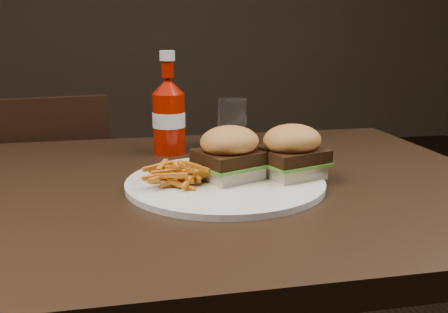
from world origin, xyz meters
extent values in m
cube|color=black|center=(0.00, 0.00, 0.73)|extent=(1.20, 0.80, 0.04)
cube|color=black|center=(-0.31, 0.62, 0.43)|extent=(0.44, 0.44, 0.04)
cylinder|color=white|center=(0.10, -0.03, 0.76)|extent=(0.34, 0.34, 0.01)
cube|color=beige|center=(0.11, -0.02, 0.77)|extent=(0.12, 0.12, 0.02)
cube|color=beige|center=(0.22, -0.03, 0.77)|extent=(0.12, 0.11, 0.02)
cylinder|color=#9C1102|center=(0.03, 0.23, 0.81)|extent=(0.09, 0.09, 0.14)
cylinder|color=white|center=(0.18, 0.27, 0.81)|extent=(0.08, 0.08, 0.10)
camera|label=1|loc=(-0.08, -0.88, 1.02)|focal=42.00mm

